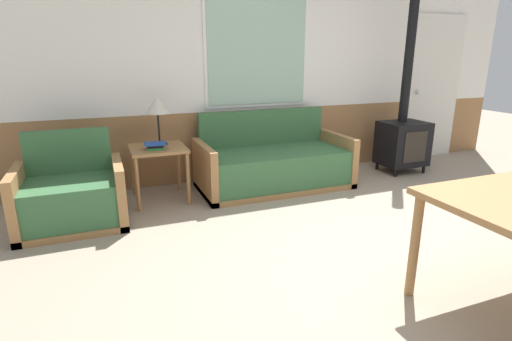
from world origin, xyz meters
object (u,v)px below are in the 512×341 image
object	(u,v)px
armchair	(72,197)
wood_stove	(404,131)
couch	(273,165)
table_lamp	(157,107)
side_table	(158,156)

from	to	relation	value
armchair	wood_stove	world-z (taller)	wood_stove
armchair	wood_stove	distance (m)	4.06
couch	table_lamp	xyz separation A→B (m)	(-1.29, 0.13, 0.73)
side_table	table_lamp	world-z (taller)	table_lamp
couch	table_lamp	world-z (taller)	table_lamp
table_lamp	armchair	bearing A→B (deg)	-152.41
couch	armchair	world-z (taller)	couch
side_table	table_lamp	size ratio (longest dim) A/B	1.14
couch	table_lamp	distance (m)	1.48
armchair	table_lamp	xyz separation A→B (m)	(0.89, 0.46, 0.73)
couch	wood_stove	world-z (taller)	wood_stove
couch	wood_stove	xyz separation A→B (m)	(1.86, -0.03, 0.29)
couch	armchair	xyz separation A→B (m)	(-2.18, -0.33, -0.00)
armchair	side_table	bearing A→B (deg)	7.61
side_table	wood_stove	xyz separation A→B (m)	(3.18, -0.07, 0.06)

